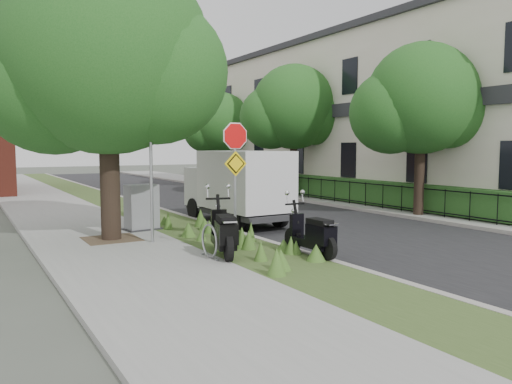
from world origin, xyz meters
TOP-DOWN VIEW (x-y plane):
  - ground at (0.00, 0.00)m, footprint 120.00×120.00m
  - sidewalk_near at (-4.25, 10.00)m, footprint 3.50×60.00m
  - verge at (-1.50, 10.00)m, footprint 2.00×60.00m
  - kerb_near at (-0.50, 10.00)m, footprint 0.20×60.00m
  - road at (3.00, 10.00)m, footprint 7.00×60.00m
  - kerb_far at (6.50, 10.00)m, footprint 0.20×60.00m
  - footpath_far at (8.20, 10.00)m, footprint 3.20×60.00m
  - street_tree_main at (-4.08, 2.86)m, footprint 6.21×5.54m
  - bare_post at (-3.20, 1.80)m, footprint 0.08×0.08m
  - bike_hoop at (-2.70, -0.60)m, footprint 0.06×0.78m
  - sign_assembly at (-1.40, 0.58)m, footprint 0.94×0.08m
  - fence_far at (7.20, 10.00)m, footprint 0.04×24.00m
  - hedge_far at (7.90, 10.00)m, footprint 1.00×24.00m
  - terrace_houses at (11.49, 10.00)m, footprint 7.40×26.40m
  - far_tree_a at (6.94, 2.05)m, footprint 4.60×4.10m
  - far_tree_b at (6.94, 10.05)m, footprint 4.83×4.31m
  - far_tree_c at (6.94, 18.04)m, footprint 4.37×3.89m
  - scooter_near at (-2.36, -0.68)m, footprint 0.80×1.96m
  - scooter_far at (-0.60, -1.71)m, footprint 0.38×1.83m
  - box_truck at (0.54, 4.00)m, footprint 1.97×4.69m
  - utility_cabinet at (-2.80, 3.90)m, footprint 1.10×0.81m

SIDE VIEW (x-z plane):
  - ground at x=0.00m, z-range 0.00..0.00m
  - road at x=3.00m, z-range 0.00..0.01m
  - sidewalk_near at x=-4.25m, z-range 0.00..0.12m
  - verge at x=-1.50m, z-range 0.00..0.12m
  - footpath_far at x=8.20m, z-range 0.00..0.12m
  - kerb_near at x=-0.50m, z-range 0.00..0.13m
  - kerb_far at x=6.50m, z-range 0.00..0.13m
  - bike_hoop at x=-2.70m, z-range 0.11..0.88m
  - scooter_far at x=-0.60m, z-range 0.11..0.98m
  - scooter_near at x=-2.36m, z-range 0.11..1.06m
  - fence_far at x=7.20m, z-range 0.17..1.17m
  - hedge_far at x=7.90m, z-range 0.12..1.22m
  - utility_cabinet at x=-2.80m, z-range 0.09..1.45m
  - box_truck at x=0.54m, z-range 0.32..2.42m
  - bare_post at x=-3.20m, z-range 0.12..4.12m
  - sign_assembly at x=-1.40m, z-range 0.72..3.94m
  - far_tree_c at x=6.94m, z-range 0.99..6.92m
  - far_tree_a at x=6.94m, z-range 1.02..7.24m
  - terrace_houses at x=11.49m, z-range 0.06..8.26m
  - far_tree_b at x=6.94m, z-range 1.09..7.65m
  - street_tree_main at x=-4.08m, z-range 0.97..8.63m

